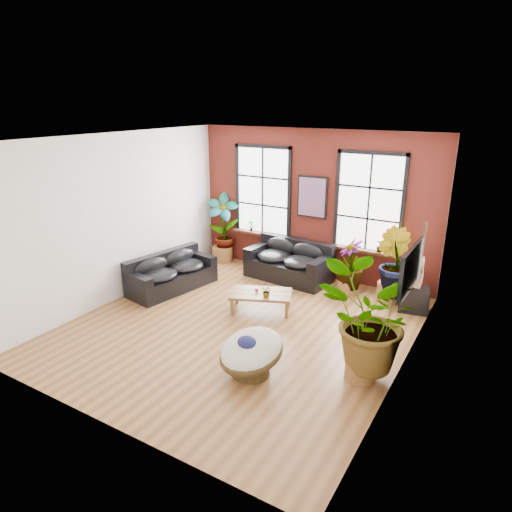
% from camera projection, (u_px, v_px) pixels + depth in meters
% --- Properties ---
extents(room, '(6.04, 6.54, 3.54)m').
position_uv_depth(room, '(243.00, 237.00, 8.28)').
color(room, brown).
rests_on(room, ground).
extents(sofa_back, '(2.10, 1.17, 0.92)m').
position_uv_depth(sofa_back, '(290.00, 262.00, 10.96)').
color(sofa_back, black).
rests_on(sofa_back, ground).
extents(sofa_left, '(1.20, 2.17, 0.81)m').
position_uv_depth(sofa_left, '(170.00, 273.00, 10.38)').
color(sofa_left, black).
rests_on(sofa_left, ground).
extents(coffee_table, '(1.41, 1.14, 0.48)m').
position_uv_depth(coffee_table, '(261.00, 295.00, 9.28)').
color(coffee_table, brown).
rests_on(coffee_table, ground).
extents(papasan_chair, '(1.35, 1.35, 0.77)m').
position_uv_depth(papasan_chair, '(251.00, 352.00, 7.08)').
color(papasan_chair, '#413117').
rests_on(papasan_chair, ground).
extents(poster, '(0.74, 0.06, 0.98)m').
position_uv_depth(poster, '(312.00, 197.00, 10.68)').
color(poster, black).
rests_on(poster, room).
extents(tv_wall_unit, '(0.13, 1.86, 1.20)m').
position_uv_depth(tv_wall_unit, '(413.00, 269.00, 7.29)').
color(tv_wall_unit, black).
rests_on(tv_wall_unit, room).
extents(media_box, '(0.66, 0.58, 0.48)m').
position_uv_depth(media_box, '(414.00, 299.00, 9.32)').
color(media_box, black).
rests_on(media_box, ground).
extents(pot_back_left, '(0.63, 0.63, 0.40)m').
position_uv_depth(pot_back_left, '(222.00, 254.00, 12.22)').
color(pot_back_left, brown).
rests_on(pot_back_left, ground).
extents(pot_back_right, '(0.72, 0.72, 0.40)m').
position_uv_depth(pot_back_right, '(390.00, 292.00, 9.81)').
color(pot_back_right, brown).
rests_on(pot_back_right, ground).
extents(pot_right_wall, '(0.63, 0.63, 0.36)m').
position_uv_depth(pot_right_wall, '(360.00, 368.00, 7.04)').
color(pot_right_wall, brown).
rests_on(pot_right_wall, ground).
extents(pot_mid, '(0.55, 0.55, 0.32)m').
position_uv_depth(pot_mid, '(347.00, 287.00, 10.17)').
color(pot_mid, brown).
rests_on(pot_mid, ground).
extents(floor_plant_back_left, '(1.06, 0.92, 1.68)m').
position_uv_depth(floor_plant_back_left, '(223.00, 225.00, 11.98)').
color(floor_plant_back_left, '#206019').
rests_on(floor_plant_back_left, ground).
extents(floor_plant_back_right, '(1.03, 1.00, 1.45)m').
position_uv_depth(floor_plant_back_right, '(393.00, 263.00, 9.56)').
color(floor_plant_back_right, '#206019').
rests_on(floor_plant_back_right, ground).
extents(floor_plant_right_wall, '(1.92, 1.84, 1.64)m').
position_uv_depth(floor_plant_right_wall, '(367.00, 321.00, 6.79)').
color(floor_plant_right_wall, '#206019').
rests_on(floor_plant_right_wall, ground).
extents(floor_plant_mid, '(0.88, 0.88, 1.12)m').
position_uv_depth(floor_plant_mid, '(350.00, 264.00, 10.00)').
color(floor_plant_mid, '#206019').
rests_on(floor_plant_mid, ground).
extents(table_plant, '(0.27, 0.25, 0.26)m').
position_uv_depth(table_plant, '(267.00, 291.00, 9.00)').
color(table_plant, '#206019').
rests_on(table_plant, coffee_table).
extents(sill_plant_left, '(0.17, 0.17, 0.27)m').
position_uv_depth(sill_plant_left, '(251.00, 226.00, 11.73)').
color(sill_plant_left, '#206019').
rests_on(sill_plant_left, room).
extents(sill_plant_right, '(0.19, 0.19, 0.27)m').
position_uv_depth(sill_plant_right, '(380.00, 246.00, 10.11)').
color(sill_plant_right, '#206019').
rests_on(sill_plant_right, room).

